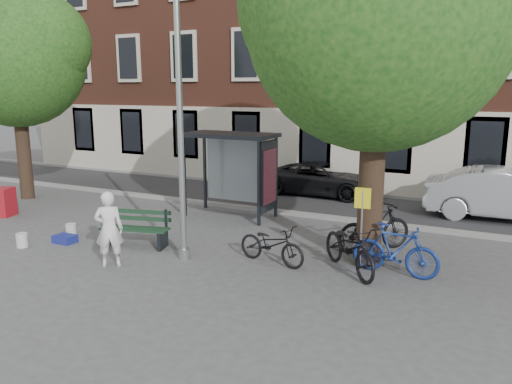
{
  "coord_description": "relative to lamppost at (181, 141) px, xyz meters",
  "views": [
    {
      "loc": [
        6.55,
        -9.31,
        3.93
      ],
      "look_at": [
        1.07,
        1.66,
        1.4
      ],
      "focal_mm": 35.0,
      "sensor_mm": 36.0,
      "label": 1
    }
  ],
  "objects": [
    {
      "name": "tree_right",
      "position": [
        4.01,
        1.38,
        2.83
      ],
      "size": [
        5.76,
        5.6,
        8.2
      ],
      "color": "black",
      "rests_on": "ground"
    },
    {
      "name": "bike_a",
      "position": [
        2.0,
        0.61,
        -2.32
      ],
      "size": [
        1.85,
        0.94,
        0.92
      ],
      "primitive_type": "imported",
      "rotation": [
        0.0,
        0.0,
        1.38
      ],
      "color": "black",
      "rests_on": "ground"
    },
    {
      "name": "bike_d",
      "position": [
        3.88,
        2.55,
        -2.17
      ],
      "size": [
        1.81,
        1.88,
        1.22
      ],
      "primitive_type": "imported",
      "rotation": [
        0.0,
        0.0,
        2.39
      ],
      "color": "black",
      "rests_on": "ground"
    },
    {
      "name": "notice_sign",
      "position": [
        4.02,
        0.73,
        -1.38
      ],
      "size": [
        0.33,
        0.06,
        1.93
      ],
      "rotation": [
        0.0,
        0.0,
        0.09
      ],
      "color": "#9EA0A3",
      "rests_on": "ground"
    },
    {
      "name": "car_silver",
      "position": [
        6.77,
        7.38,
        -2.0
      ],
      "size": [
        4.85,
        1.95,
        1.57
      ],
      "primitive_type": "imported",
      "rotation": [
        0.0,
        0.0,
        1.63
      ],
      "color": "#A6AAAE",
      "rests_on": "ground"
    },
    {
      "name": "bench",
      "position": [
        -1.65,
        0.26,
        -2.37
      ],
      "size": [
        1.83,
        0.98,
        0.9
      ],
      "rotation": [
        0.0,
        0.0,
        0.26
      ],
      "color": "#1E2328",
      "rests_on": "ground"
    },
    {
      "name": "building_row",
      "position": [
        0.0,
        13.0,
        4.22
      ],
      "size": [
        30.0,
        8.0,
        14.0
      ],
      "primitive_type": "cube",
      "color": "brown",
      "rests_on": "ground"
    },
    {
      "name": "bucket_b",
      "position": [
        -4.18,
        -1.11,
        -2.6
      ],
      "size": [
        0.33,
        0.33,
        0.36
      ],
      "primitive_type": "cylinder",
      "rotation": [
        0.0,
        0.0,
        -0.18
      ],
      "color": "silver",
      "rests_on": "ground"
    },
    {
      "name": "painter",
      "position": [
        -1.2,
        -1.16,
        -1.92
      ],
      "size": [
        0.75,
        0.7,
        1.73
      ],
      "primitive_type": "imported",
      "rotation": [
        0.0,
        0.0,
        3.74
      ],
      "color": "white",
      "rests_on": "ground"
    },
    {
      "name": "bus_shelter",
      "position": [
        -0.61,
        4.11,
        -0.87
      ],
      "size": [
        2.85,
        1.45,
        2.62
      ],
      "color": "#1E2328",
      "rests_on": "ground"
    },
    {
      "name": "curb_far",
      "position": [
        0.0,
        9.0,
        -2.72
      ],
      "size": [
        40.0,
        0.25,
        0.12
      ],
      "primitive_type": "cube",
      "color": "gray",
      "rests_on": "ground"
    },
    {
      "name": "bike_c",
      "position": [
        3.74,
        0.87,
        -2.22
      ],
      "size": [
        2.03,
        2.05,
        1.12
      ],
      "primitive_type": "imported",
      "rotation": [
        0.0,
        0.0,
        0.77
      ],
      "color": "black",
      "rests_on": "ground"
    },
    {
      "name": "bike_b",
      "position": [
        4.67,
        1.13,
        -2.22
      ],
      "size": [
        1.91,
        0.67,
        1.13
      ],
      "primitive_type": "imported",
      "rotation": [
        0.0,
        0.0,
        1.5
      ],
      "color": "navy",
      "rests_on": "ground"
    },
    {
      "name": "car_dark",
      "position": [
        0.52,
        8.4,
        -2.17
      ],
      "size": [
        4.44,
        2.07,
        1.23
      ],
      "primitive_type": "imported",
      "rotation": [
        0.0,
        0.0,
        1.56
      ],
      "color": "black",
      "rests_on": "ground"
    },
    {
      "name": "bucket_a",
      "position": [
        -3.77,
        0.11,
        -2.6
      ],
      "size": [
        0.29,
        0.29,
        0.36
      ],
      "primitive_type": "cylinder",
      "rotation": [
        0.0,
        0.0,
        0.04
      ],
      "color": "silver",
      "rests_on": "ground"
    },
    {
      "name": "road",
      "position": [
        0.0,
        7.0,
        -2.78
      ],
      "size": [
        40.0,
        4.0,
        0.01
      ],
      "primitive_type": "cube",
      "color": "#28282B",
      "rests_on": "ground"
    },
    {
      "name": "blue_crate",
      "position": [
        -3.5,
        -0.36,
        -2.68
      ],
      "size": [
        0.55,
        0.41,
        0.2
      ],
      "primitive_type": "cube",
      "rotation": [
        0.0,
        0.0,
        0.01
      ],
      "color": "navy",
      "rests_on": "ground"
    },
    {
      "name": "tree_left",
      "position": [
        -8.99,
        2.88,
        2.43
      ],
      "size": [
        5.18,
        4.86,
        7.4
      ],
      "color": "black",
      "rests_on": "ground"
    },
    {
      "name": "ground",
      "position": [
        0.0,
        0.0,
        -2.78
      ],
      "size": [
        90.0,
        90.0,
        0.0
      ],
      "primitive_type": "plane",
      "color": "#4C4C4F",
      "rests_on": "ground"
    },
    {
      "name": "lamppost",
      "position": [
        0.0,
        0.0,
        0.0
      ],
      "size": [
        0.28,
        0.35,
        6.11
      ],
      "color": "#9EA0A3",
      "rests_on": "ground"
    },
    {
      "name": "curb_near",
      "position": [
        0.0,
        5.0,
        -2.72
      ],
      "size": [
        40.0,
        0.25,
        0.12
      ],
      "primitive_type": "cube",
      "color": "gray",
      "rests_on": "ground"
    }
  ]
}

